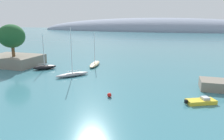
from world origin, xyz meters
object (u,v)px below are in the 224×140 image
at_px(sailboat_black_mid_mooring, 45,67).
at_px(mooring_buoy_red, 109,95).
at_px(sailboat_sand_outer_mooring, 95,64).
at_px(tree_clump_shore, 12,36).
at_px(motorboat_yellow_foreground, 201,101).
at_px(sailboat_grey_near_shore, 72,74).

height_order(sailboat_black_mid_mooring, mooring_buoy_red, sailboat_black_mid_mooring).
height_order(sailboat_black_mid_mooring, sailboat_sand_outer_mooring, sailboat_sand_outer_mooring).
bearing_deg(tree_clump_shore, sailboat_sand_outer_mooring, 20.11).
bearing_deg(sailboat_black_mid_mooring, sailboat_sand_outer_mooring, -7.74).
relative_size(tree_clump_shore, mooring_buoy_red, 11.86).
height_order(tree_clump_shore, sailboat_black_mid_mooring, tree_clump_shore).
relative_size(sailboat_black_mid_mooring, mooring_buoy_red, 12.25).
xyz_separation_m(sailboat_sand_outer_mooring, mooring_buoy_red, (11.36, -21.53, -0.15)).
bearing_deg(motorboat_yellow_foreground, tree_clump_shore, 138.34).
relative_size(sailboat_sand_outer_mooring, motorboat_yellow_foreground, 1.95).
bearing_deg(sailboat_sand_outer_mooring, sailboat_black_mid_mooring, 117.16).
xyz_separation_m(motorboat_yellow_foreground, mooring_buoy_red, (-13.90, -1.64, 0.01)).
bearing_deg(sailboat_black_mid_mooring, motorboat_yellow_foreground, -62.80).
height_order(tree_clump_shore, mooring_buoy_red, tree_clump_shore).
bearing_deg(sailboat_sand_outer_mooring, tree_clump_shore, 100.93).
distance_m(tree_clump_shore, motorboat_yellow_foreground, 47.81).
xyz_separation_m(tree_clump_shore, sailboat_grey_near_shore, (19.72, -4.40, -7.57)).
height_order(tree_clump_shore, sailboat_grey_near_shore, tree_clump_shore).
xyz_separation_m(tree_clump_shore, motorboat_yellow_foreground, (45.50, -12.48, -7.74)).
distance_m(sailboat_grey_near_shore, sailboat_black_mid_mooring, 10.82).
xyz_separation_m(sailboat_black_mid_mooring, sailboat_sand_outer_mooring, (10.55, 7.76, -0.11)).
bearing_deg(sailboat_grey_near_shore, tree_clump_shore, -62.26).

